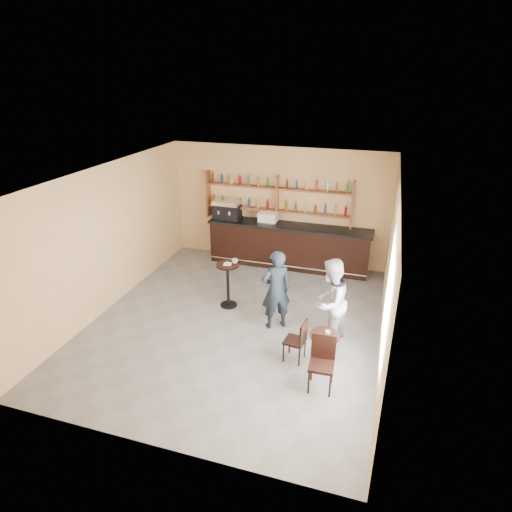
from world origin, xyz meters
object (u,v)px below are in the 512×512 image
(pastry_case, at_px, (268,218))
(patron_second, at_px, (330,302))
(pedestal_table, at_px, (228,285))
(chair_west, at_px, (295,340))
(espresso_machine, at_px, (227,210))
(chair_south, at_px, (321,365))
(cafe_table, at_px, (324,351))
(bar_counter, at_px, (288,246))
(man_main, at_px, (276,290))

(pastry_case, bearing_deg, patron_second, -47.80)
(pedestal_table, relative_size, chair_west, 1.25)
(pastry_case, bearing_deg, chair_west, -59.02)
(espresso_machine, bearing_deg, pastry_case, -3.30)
(chair_south, distance_m, patron_second, 1.49)
(cafe_table, bearing_deg, espresso_machine, 129.53)
(cafe_table, distance_m, chair_south, 0.62)
(espresso_machine, xyz_separation_m, cafe_table, (3.39, -4.11, -1.11))
(espresso_machine, distance_m, pedestal_table, 2.87)
(pedestal_table, xyz_separation_m, chair_west, (1.88, -1.52, -0.10))
(pedestal_table, bearing_deg, cafe_table, -32.74)
(pastry_case, bearing_deg, bar_counter, 8.77)
(pastry_case, bearing_deg, man_main, -62.69)
(pedestal_table, bearing_deg, man_main, -22.48)
(pastry_case, bearing_deg, chair_south, -55.62)
(espresso_machine, distance_m, chair_south, 5.91)
(man_main, bearing_deg, cafe_table, 104.59)
(man_main, distance_m, chair_west, 1.26)
(pedestal_table, xyz_separation_m, patron_second, (2.39, -0.73, 0.37))
(bar_counter, distance_m, patron_second, 3.65)
(chair_west, xyz_separation_m, patron_second, (0.51, 0.78, 0.47))
(pastry_case, xyz_separation_m, chair_south, (2.26, -4.71, -0.87))
(chair_west, relative_size, patron_second, 0.47)
(bar_counter, xyz_separation_m, pastry_case, (-0.58, 0.00, 0.75))
(pastry_case, relative_size, cafe_table, 0.73)
(pastry_case, relative_size, pedestal_table, 0.48)
(pedestal_table, relative_size, man_main, 0.61)
(pastry_case, distance_m, patron_second, 3.95)
(espresso_machine, relative_size, cafe_table, 1.06)
(man_main, relative_size, cafe_table, 2.51)
(pastry_case, xyz_separation_m, chair_west, (1.66, -4.06, -0.93))
(man_main, bearing_deg, espresso_machine, -88.04)
(bar_counter, relative_size, chair_south, 4.57)
(man_main, xyz_separation_m, cafe_table, (1.18, -1.05, -0.52))
(pastry_case, bearing_deg, cafe_table, -52.98)
(pedestal_table, relative_size, chair_south, 1.09)
(chair_south, bearing_deg, patron_second, 91.21)
(espresso_machine, relative_size, pastry_case, 1.45)
(chair_south, bearing_deg, pedestal_table, 136.40)
(cafe_table, height_order, chair_south, chair_south)
(pedestal_table, distance_m, cafe_table, 2.90)
(bar_counter, relative_size, patron_second, 2.48)
(bar_counter, relative_size, pastry_case, 8.75)
(espresso_machine, distance_m, man_main, 3.82)
(patron_second, bearing_deg, bar_counter, -135.96)
(bar_counter, bearing_deg, man_main, -81.74)
(espresso_machine, distance_m, patron_second, 4.72)
(bar_counter, xyz_separation_m, pedestal_table, (-0.81, -2.54, -0.07))
(pastry_case, height_order, chair_south, pastry_case)
(bar_counter, bearing_deg, chair_west, -75.16)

